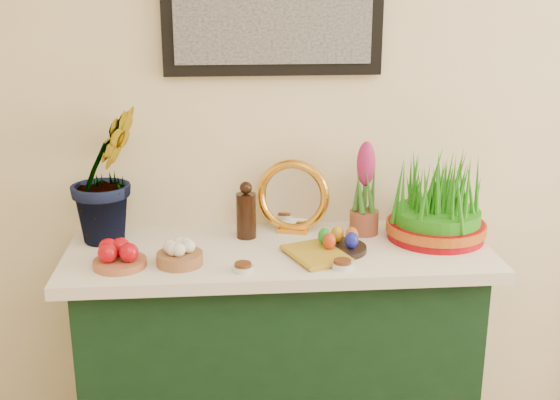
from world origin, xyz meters
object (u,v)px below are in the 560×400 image
object	(u,v)px
mirror	(293,197)
wheatgrass_sabzeh	(437,204)
sideboard	(279,371)
book	(294,257)
hyacinth_green	(105,153)

from	to	relation	value
mirror	wheatgrass_sabzeh	distance (m)	0.50
mirror	wheatgrass_sabzeh	xyz separation A→B (m)	(0.48, -0.12, -0.00)
mirror	wheatgrass_sabzeh	world-z (taller)	wheatgrass_sabzeh
sideboard	mirror	distance (m)	0.61
wheatgrass_sabzeh	book	bearing A→B (deg)	-161.18
sideboard	book	distance (m)	0.50
hyacinth_green	wheatgrass_sabzeh	size ratio (longest dim) A/B	1.79
mirror	sideboard	bearing A→B (deg)	-111.55
book	wheatgrass_sabzeh	bearing A→B (deg)	-2.15
book	mirror	bearing A→B (deg)	63.95
sideboard	hyacinth_green	xyz separation A→B (m)	(-0.57, 0.13, 0.77)
hyacinth_green	book	world-z (taller)	hyacinth_green
hyacinth_green	book	distance (m)	0.72
mirror	book	bearing A→B (deg)	-95.08
sideboard	wheatgrass_sabzeh	bearing A→B (deg)	4.44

